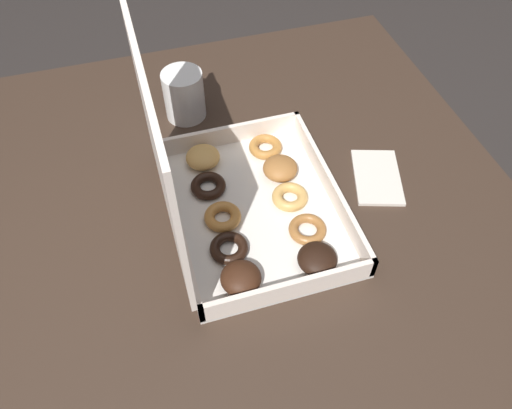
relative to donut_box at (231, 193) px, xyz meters
The scene contains 5 objects.
ground_plane 0.80m from the donut_box, behind, with size 8.00×8.00×0.00m, color #2D2826.
dining_table 0.16m from the donut_box, behind, with size 1.01×0.98×0.73m.
donut_box is the anchor object (origin of this frame).
coffee_mug 0.28m from the donut_box, ahead, with size 0.08×0.08×0.10m.
paper_napkin 0.27m from the donut_box, 87.16° to the right, with size 0.14×0.11×0.01m.
Camera 1 is at (-0.48, 0.11, 1.38)m, focal length 35.00 mm.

